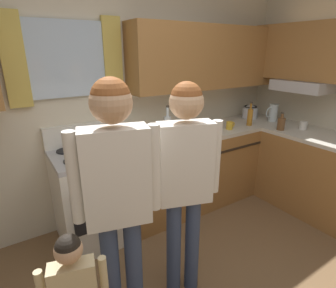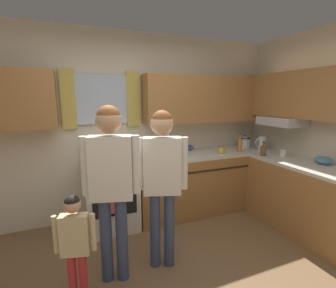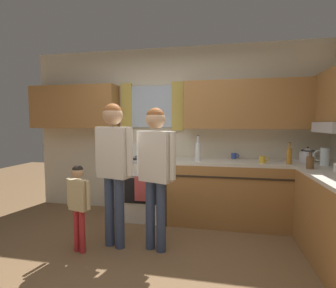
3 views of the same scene
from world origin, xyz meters
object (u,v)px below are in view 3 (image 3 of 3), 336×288
at_px(bottle_tall_clear, 198,151).
at_px(mug_cobalt_blue, 234,156).
at_px(stovetop_kettle, 308,155).
at_px(small_child, 78,198).
at_px(mug_mustard_yellow, 263,160).
at_px(water_pitcher, 324,156).
at_px(bottle_squat_brown, 310,162).
at_px(stove_oven, 149,187).
at_px(adult_holding_child, 114,158).
at_px(adult_in_plaid, 156,162).
at_px(bottle_oil_amber, 289,156).

relative_size(bottle_tall_clear, mug_cobalt_blue, 3.20).
bearing_deg(stovetop_kettle, small_child, -154.50).
relative_size(mug_mustard_yellow, water_pitcher, 0.55).
height_order(bottle_tall_clear, mug_cobalt_blue, bottle_tall_clear).
bearing_deg(water_pitcher, small_child, -160.08).
bearing_deg(bottle_squat_brown, stovetop_kettle, 75.37).
distance_m(bottle_tall_clear, bottle_squat_brown, 1.37).
relative_size(stove_oven, mug_cobalt_blue, 9.58).
relative_size(adult_holding_child, adult_in_plaid, 1.03).
bearing_deg(adult_holding_child, mug_cobalt_blue, 40.83).
xyz_separation_m(mug_cobalt_blue, adult_holding_child, (-1.39, -1.20, 0.09)).
distance_m(adult_in_plaid, small_child, 0.93).
distance_m(stove_oven, stovetop_kettle, 2.29).
bearing_deg(water_pitcher, bottle_tall_clear, 179.07).
xyz_separation_m(stove_oven, stovetop_kettle, (2.23, 0.09, 0.53)).
bearing_deg(adult_in_plaid, adult_holding_child, -178.35).
distance_m(bottle_oil_amber, bottle_squat_brown, 0.36).
xyz_separation_m(bottle_oil_amber, adult_holding_child, (-2.06, -0.83, 0.03)).
distance_m(water_pitcher, adult_in_plaid, 2.14).
height_order(bottle_oil_amber, water_pitcher, bottle_oil_amber).
bearing_deg(mug_mustard_yellow, bottle_oil_amber, -1.24).
bearing_deg(mug_cobalt_blue, stovetop_kettle, -6.94).
bearing_deg(bottle_tall_clear, adult_in_plaid, -115.54).
distance_m(mug_mustard_yellow, water_pitcher, 0.73).
bearing_deg(adult_holding_child, bottle_tall_clear, 43.64).
relative_size(mug_mustard_yellow, small_child, 0.12).
height_order(stove_oven, adult_holding_child, adult_holding_child).
relative_size(mug_cobalt_blue, stovetop_kettle, 0.42).
distance_m(bottle_tall_clear, mug_mustard_yellow, 0.86).
distance_m(water_pitcher, small_child, 3.00).
relative_size(bottle_tall_clear, bottle_squat_brown, 1.79).
bearing_deg(small_child, adult_in_plaid, 14.54).
bearing_deg(adult_in_plaid, mug_mustard_yellow, 33.44).
bearing_deg(bottle_oil_amber, mug_cobalt_blue, 151.05).
distance_m(stove_oven, adult_holding_child, 1.15).
xyz_separation_m(bottle_oil_amber, stovetop_kettle, (0.30, 0.25, -0.01)).
bearing_deg(stove_oven, bottle_squat_brown, -13.28).
height_order(stovetop_kettle, adult_in_plaid, adult_in_plaid).
xyz_separation_m(bottle_squat_brown, water_pitcher, (0.26, 0.32, 0.03)).
xyz_separation_m(bottle_tall_clear, mug_cobalt_blue, (0.51, 0.36, -0.10)).
bearing_deg(bottle_tall_clear, bottle_oil_amber, -0.48).
xyz_separation_m(stovetop_kettle, water_pitcher, (0.11, -0.27, 0.02)).
distance_m(stovetop_kettle, adult_in_plaid, 2.16).
relative_size(water_pitcher, small_child, 0.23).
bearing_deg(mug_mustard_yellow, mug_cobalt_blue, 133.55).
bearing_deg(small_child, bottle_oil_amber, 23.31).
bearing_deg(adult_in_plaid, stovetop_kettle, 29.78).
height_order(mug_cobalt_blue, mug_mustard_yellow, mug_mustard_yellow).
bearing_deg(stovetop_kettle, adult_holding_child, -155.30).
height_order(water_pitcher, adult_in_plaid, adult_in_plaid).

